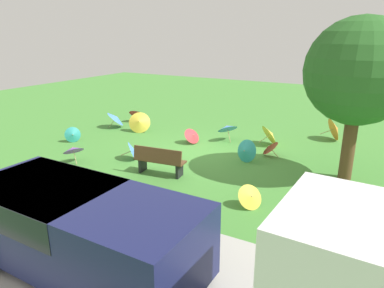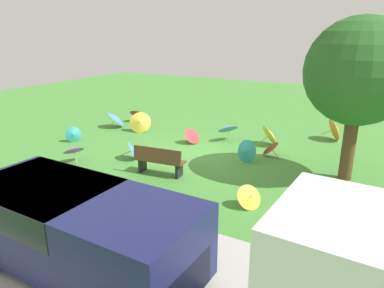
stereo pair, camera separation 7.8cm
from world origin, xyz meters
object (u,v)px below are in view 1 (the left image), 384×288
(parasol_yellow_2, at_px, (271,134))
(parasol_yellow_4, at_px, (139,122))
(shade_tree, at_px, (359,72))
(parasol_teal_2, at_px, (73,135))
(park_bench, at_px, (159,161))
(parasol_teal_3, at_px, (246,151))
(parasol_blue_2, at_px, (227,128))
(parasol_blue_1, at_px, (133,150))
(parasol_yellow_0, at_px, (251,197))
(parasol_purple_1, at_px, (73,149))
(parasol_orange_1, at_px, (335,129))
(parasol_red_0, at_px, (193,135))
(parasol_red_1, at_px, (137,113))
(van_dark, at_px, (75,223))
(parasol_blue_0, at_px, (116,118))
(parasol_red_4, at_px, (270,147))

(parasol_yellow_2, relative_size, parasol_yellow_4, 0.94)
(shade_tree, xyz_separation_m, parasol_teal_2, (9.97, 1.39, -2.85))
(park_bench, xyz_separation_m, parasol_teal_3, (-1.90, -2.36, -0.07))
(parasol_blue_2, bearing_deg, parasol_blue_1, 62.20)
(parasol_yellow_0, height_order, parasol_blue_2, parasol_blue_2)
(parasol_purple_1, distance_m, parasol_blue_2, 5.99)
(parasol_purple_1, height_order, parasol_orange_1, parasol_orange_1)
(parasol_red_0, relative_size, parasol_blue_2, 0.72)
(parasol_red_1, xyz_separation_m, parasol_yellow_4, (-1.32, 1.55, 0.04))
(parasol_blue_1, bearing_deg, van_dark, 118.36)
(parasol_red_1, height_order, parasol_yellow_4, parasol_yellow_4)
(parasol_red_1, xyz_separation_m, parasol_teal_3, (-6.74, 2.79, -0.03))
(parasol_orange_1, distance_m, parasol_teal_2, 10.61)
(parasol_yellow_0, relative_size, parasol_teal_3, 0.98)
(parasol_yellow_4, bearing_deg, parasol_blue_1, 123.84)
(park_bench, relative_size, parasol_teal_3, 1.96)
(shade_tree, bearing_deg, parasol_purple_1, 20.24)
(van_dark, relative_size, parasol_blue_2, 4.18)
(parasol_yellow_0, bearing_deg, van_dark, 62.25)
(shade_tree, xyz_separation_m, parasol_blue_1, (6.61, 1.79, -2.84))
(shade_tree, xyz_separation_m, parasol_red_1, (9.87, -2.65, -2.74))
(parasol_red_0, distance_m, parasol_yellow_4, 2.86)
(parasol_blue_0, distance_m, parasol_blue_2, 5.33)
(parasol_purple_1, xyz_separation_m, parasol_blue_2, (-3.49, -4.87, 0.08))
(parasol_yellow_2, relative_size, parasol_blue_1, 1.49)
(shade_tree, height_order, parasol_blue_2, shade_tree)
(parasol_red_0, bearing_deg, park_bench, 101.56)
(parasol_blue_0, relative_size, parasol_purple_1, 1.28)
(parasol_blue_0, xyz_separation_m, parasol_red_1, (-0.12, -1.41, -0.02))
(shade_tree, bearing_deg, parasol_yellow_0, 59.92)
(park_bench, distance_m, parasol_orange_1, 7.77)
(shade_tree, distance_m, parasol_purple_1, 9.13)
(van_dark, bearing_deg, parasol_yellow_4, -59.60)
(parasol_red_0, relative_size, parasol_blue_0, 0.67)
(parasol_red_4, bearing_deg, parasol_orange_1, -119.13)
(park_bench, relative_size, parasol_blue_0, 1.40)
(parasol_yellow_4, bearing_deg, parasol_red_4, 178.39)
(van_dark, distance_m, parasol_purple_1, 5.89)
(van_dark, xyz_separation_m, parasol_teal_3, (-0.69, -6.82, -0.52))
(parasol_blue_1, bearing_deg, parasol_red_4, -145.62)
(parasol_purple_1, distance_m, parasol_blue_1, 1.99)
(parasol_teal_3, bearing_deg, parasol_red_0, -20.13)
(parasol_blue_0, distance_m, parasol_purple_1, 4.63)
(parasol_red_4, xyz_separation_m, parasol_yellow_4, (5.93, -0.17, 0.17))
(parasol_blue_0, distance_m, parasol_red_4, 7.37)
(park_bench, bearing_deg, van_dark, 105.17)
(park_bench, relative_size, parasol_red_1, 1.79)
(park_bench, relative_size, parasol_red_4, 2.11)
(van_dark, distance_m, parasol_blue_2, 8.86)
(shade_tree, distance_m, parasol_blue_1, 7.42)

